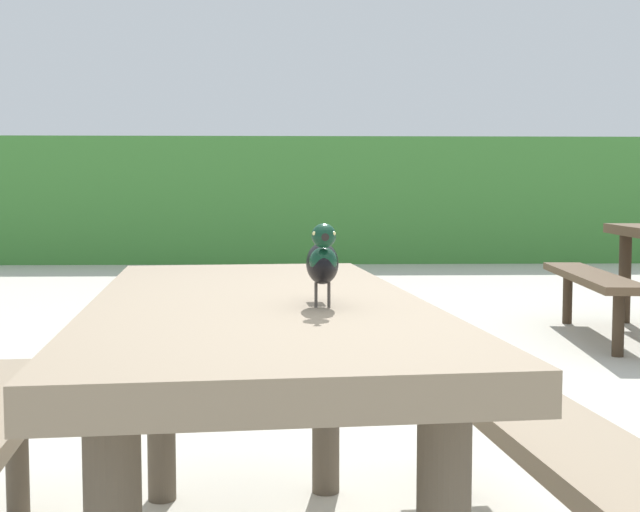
# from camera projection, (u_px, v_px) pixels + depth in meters

# --- Properties ---
(hedge_wall) EXTENTS (28.00, 2.33, 1.71)m
(hedge_wall) POSITION_uv_depth(u_px,v_px,m) (305.00, 200.00, 12.62)
(hedge_wall) COLOR #428438
(hedge_wall) RESTS_ON ground
(picnic_table_foreground) EXTENTS (1.84, 1.87, 0.74)m
(picnic_table_foreground) POSITION_uv_depth(u_px,v_px,m) (257.00, 373.00, 2.07)
(picnic_table_foreground) COLOR #84725B
(picnic_table_foreground) RESTS_ON ground
(bird_grackle) EXTENTS (0.07, 0.29, 0.18)m
(bird_grackle) POSITION_uv_depth(u_px,v_px,m) (323.00, 260.00, 1.85)
(bird_grackle) COLOR black
(bird_grackle) RESTS_ON picnic_table_foreground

